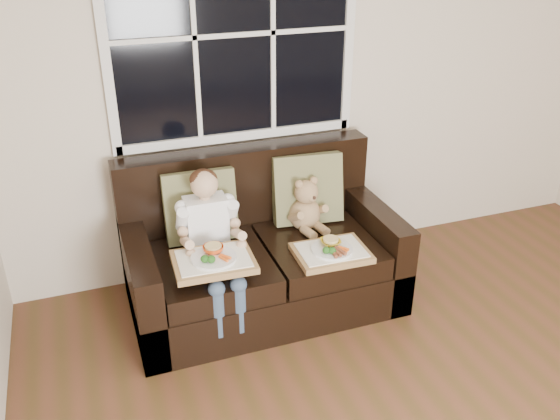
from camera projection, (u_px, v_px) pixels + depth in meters
name	position (u px, v px, depth m)	size (l,w,h in m)	color
window_back	(234.00, 35.00, 3.64)	(1.62, 0.04, 1.37)	black
loveseat	(261.00, 258.00, 3.86)	(1.70, 0.92, 0.96)	black
pillow_left	(200.00, 206.00, 3.72)	(0.46, 0.23, 0.46)	olive
pillow_right	(307.00, 189.00, 3.93)	(0.48, 0.26, 0.48)	olive
child	(210.00, 231.00, 3.51)	(0.37, 0.59, 0.83)	white
teddy_bear	(306.00, 208.00, 3.86)	(0.24, 0.30, 0.37)	tan
tray_left	(213.00, 260.00, 3.33)	(0.47, 0.37, 0.10)	#A17148
tray_right	(331.00, 251.00, 3.60)	(0.46, 0.35, 0.10)	#A17148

